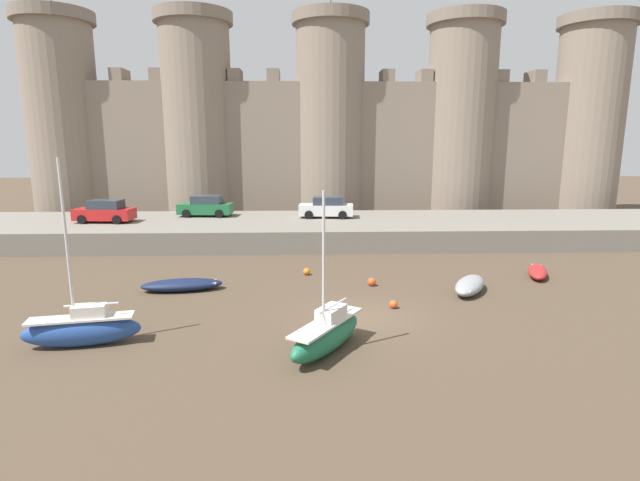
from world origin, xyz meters
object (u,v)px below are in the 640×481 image
object	(u,v)px
mooring_buoy_mid_mud	(393,304)
sailboat_foreground_left	(327,334)
car_quay_centre_west	(206,206)
car_quay_east	(105,212)
mooring_buoy_off_centre	(307,272)
car_quay_west	(327,207)
rowboat_near_channel_left	(470,285)
rowboat_midflat_centre	(182,285)
mooring_buoy_near_channel	(372,282)
sailboat_midflat_left	(82,328)
rowboat_foreground_centre	(538,271)

from	to	relation	value
mooring_buoy_mid_mud	sailboat_foreground_left	bearing A→B (deg)	-125.46
car_quay_centre_west	car_quay_east	distance (m)	7.27
mooring_buoy_off_centre	car_quay_west	distance (m)	11.43
car_quay_east	car_quay_west	bearing A→B (deg)	5.87
sailboat_foreground_left	mooring_buoy_off_centre	bearing A→B (deg)	93.55
rowboat_near_channel_left	rowboat_midflat_centre	xyz separation A→B (m)	(-14.22, 0.78, -0.07)
rowboat_near_channel_left	sailboat_foreground_left	distance (m)	9.96
rowboat_near_channel_left	car_quay_east	distance (m)	26.04
rowboat_midflat_centre	mooring_buoy_near_channel	distance (m)	9.56
sailboat_midflat_left	mooring_buoy_off_centre	size ratio (longest dim) A/B	17.60
rowboat_midflat_centre	mooring_buoy_off_centre	bearing A→B (deg)	23.53
sailboat_midflat_left	rowboat_foreground_centre	bearing A→B (deg)	22.34
mooring_buoy_near_channel	sailboat_foreground_left	bearing A→B (deg)	-108.68
rowboat_near_channel_left	mooring_buoy_near_channel	bearing A→B (deg)	164.81
sailboat_foreground_left	rowboat_near_channel_left	bearing A→B (deg)	42.30
car_quay_east	mooring_buoy_near_channel	bearing A→B (deg)	-33.22
sailboat_foreground_left	car_quay_east	world-z (taller)	sailboat_foreground_left
sailboat_midflat_left	rowboat_foreground_centre	size ratio (longest dim) A/B	2.24
rowboat_foreground_centre	mooring_buoy_off_centre	size ratio (longest dim) A/B	7.84
rowboat_midflat_centre	mooring_buoy_off_centre	xyz separation A→B (m)	(6.22, 2.71, -0.12)
car_quay_west	car_quay_east	bearing A→B (deg)	-174.13
car_quay_centre_west	mooring_buoy_off_centre	bearing A→B (deg)	-57.41
mooring_buoy_mid_mud	rowboat_foreground_centre	bearing A→B (deg)	28.99
sailboat_midflat_left	sailboat_foreground_left	xyz separation A→B (m)	(8.87, -0.79, -0.00)
car_quay_centre_west	car_quay_west	world-z (taller)	same
mooring_buoy_off_centre	mooring_buoy_mid_mud	distance (m)	6.87
mooring_buoy_off_centre	car_quay_centre_west	xyz separation A→B (m)	(-7.75, 12.13, 2.08)
rowboat_midflat_centre	car_quay_west	distance (m)	16.03
sailboat_midflat_left	rowboat_midflat_centre	xyz separation A→B (m)	(2.01, 6.69, -0.35)
rowboat_near_channel_left	sailboat_midflat_left	bearing A→B (deg)	-159.99
sailboat_midflat_left	car_quay_west	distance (m)	22.83
sailboat_midflat_left	mooring_buoy_near_channel	size ratio (longest dim) A/B	15.90
rowboat_foreground_centre	car_quay_east	xyz separation A→B (m)	(-27.16, 10.28, 1.97)
rowboat_foreground_centre	mooring_buoy_near_channel	xyz separation A→B (m)	(-9.32, -1.40, -0.09)
car_quay_centre_west	car_quay_east	size ratio (longest dim) A/B	1.00
rowboat_midflat_centre	mooring_buoy_near_channel	xyz separation A→B (m)	(9.55, 0.49, -0.10)
mooring_buoy_near_channel	car_quay_east	xyz separation A→B (m)	(-17.84, 11.68, 2.06)
car_quay_centre_west	sailboat_foreground_left	bearing A→B (deg)	-69.41
sailboat_foreground_left	car_quay_east	size ratio (longest dim) A/B	1.36
rowboat_foreground_centre	car_quay_west	world-z (taller)	car_quay_west
sailboat_midflat_left	car_quay_centre_west	world-z (taller)	sailboat_midflat_left
car_quay_west	mooring_buoy_near_channel	bearing A→B (deg)	-82.77
rowboat_near_channel_left	car_quay_east	size ratio (longest dim) A/B	0.82
sailboat_foreground_left	rowboat_foreground_centre	distance (m)	15.24
car_quay_west	sailboat_midflat_left	bearing A→B (deg)	-115.68
rowboat_foreground_centre	mooring_buoy_off_centre	world-z (taller)	rowboat_foreground_centre
car_quay_east	car_quay_west	size ratio (longest dim) A/B	1.00
mooring_buoy_near_channel	car_quay_centre_west	xyz separation A→B (m)	(-11.08, 14.35, 2.06)
rowboat_foreground_centre	car_quay_centre_west	xyz separation A→B (m)	(-20.40, 12.95, 1.97)
rowboat_foreground_centre	mooring_buoy_off_centre	distance (m)	12.67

